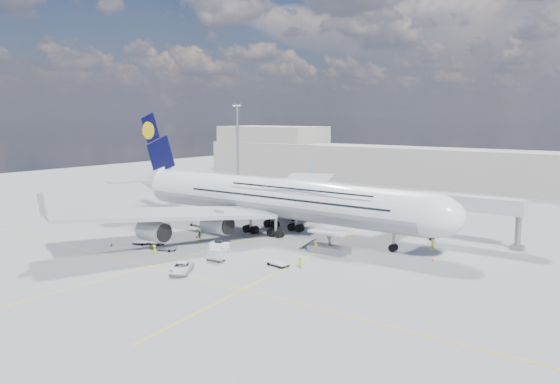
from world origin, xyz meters
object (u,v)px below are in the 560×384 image
Objects in this scene: dolly_row_a at (141,242)px; cone_nose at (433,260)px; cone_wing_right_outer at (112,245)px; service_van at (181,268)px; dolly_nose_near at (216,255)px; light_mast at (238,148)px; cargo_loader at (328,245)px; cone_wing_left_inner at (291,225)px; airliner at (275,197)px; cone_wing_left_outer at (306,204)px; crew_wing at (200,236)px; crew_nose at (432,245)px; baggage_tug at (219,246)px; catering_truck_outer at (315,192)px; cone_wing_right_inner at (197,237)px; cone_tail at (186,209)px; crew_van at (300,262)px; catering_truck_inner at (304,212)px; dolly_back at (198,221)px; dolly_row_b at (157,243)px; dolly_row_c at (167,249)px; dolly_nose_far at (278,264)px; jet_bridge at (447,205)px; crew_loader at (315,247)px; crew_tug at (154,250)px.

dolly_row_a is 5.71× the size of cone_nose.
service_van is at bearing -10.16° from cone_wing_right_outer.
light_mast is at bearing 123.86° from dolly_nose_near.
cargo_loader reaches higher than cone_wing_left_inner.
cone_wing_left_outer is at bearing 113.86° from airliner.
cone_nose is at bearing -74.43° from crew_wing.
crew_wing is 3.03× the size of cone_wing_right_outer.
crew_nose reaches higher than cone_nose.
baggage_tug is 1.80× the size of crew_wing.
catering_truck_outer is 13.34× the size of cone_wing_right_inner.
crew_van is at bearing -26.04° from cone_tail.
crew_nose is 50.13m from cone_wing_left_outer.
cone_wing_left_inner is (1.49, -6.48, -1.65)m from catering_truck_inner.
dolly_back is 33.34m from service_van.
crew_wing is at bearing 48.54° from dolly_row_b.
crew_van is at bearing -9.02° from dolly_row_c.
dolly_back reaches higher than dolly_nose_far.
baggage_tug reaches higher than cone_tail.
cargo_loader is at bearing -161.91° from cone_nose.
catering_truck_outer reaches higher than dolly_row_b.
dolly_back is (-10.47, 17.48, 0.79)m from dolly_row_c.
jet_bridge is at bearing 31.09° from baggage_tug.
jet_bridge reaches higher than crew_van.
dolly_nose_near is at bearing -70.23° from catering_truck_outer.
cone_tail reaches higher than cone_wing_left_outer.
airliner is 9.28× the size of cargo_loader.
crew_nose is 41.65m from cone_wing_right_inner.
dolly_row_b is 18.67m from service_van.
dolly_nose_far is (-14.66, -29.34, -6.47)m from jet_bridge.
dolly_back is (-45.55, -15.58, -5.73)m from jet_bridge.
crew_nose is at bearing 42.53° from dolly_nose_near.
service_van is 41.43m from crew_nose.
airliner is 40.04× the size of crew_nose.
crew_loader is at bearing -160.86° from cone_nose.
crew_nose is 3.60× the size of cone_wing_left_inner.
catering_truck_outer is at bearing 115.53° from cone_wing_left_inner.
dolly_back reaches higher than cone_tail.
crew_van is at bearing 14.48° from service_van.
dolly_row_b is 0.88× the size of dolly_row_c.
light_mast reaches higher than crew_wing.
cone_wing_right_inner is at bearing -148.34° from jet_bridge.
cone_wing_left_outer is (-13.33, 30.14, -6.63)m from airliner.
cargo_loader reaches higher than cone_nose.
cone_wing_left_inner is (15.04, 11.50, -0.86)m from dolly_back.
jet_bridge reaches higher than catering_truck_outer.
light_mast is 47.60× the size of cone_nose.
cone_wing_right_outer is at bearing 137.93° from service_van.
crew_loader is at bearing 53.38° from crew_tug.
service_van is (-10.50, -22.53, -0.49)m from cargo_loader.
cone_nose is at bearing 52.91° from dolly_nose_far.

